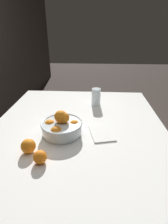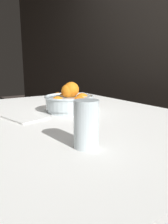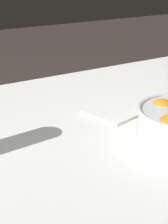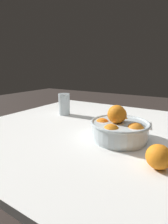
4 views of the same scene
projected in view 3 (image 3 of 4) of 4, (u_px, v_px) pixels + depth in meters
name	position (u px, v px, depth m)	size (l,w,h in m)	color
dining_table	(136.00, 155.00, 0.99)	(1.45, 1.19, 0.73)	white
napkin	(120.00, 110.00, 1.12)	(0.19, 0.14, 0.01)	white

